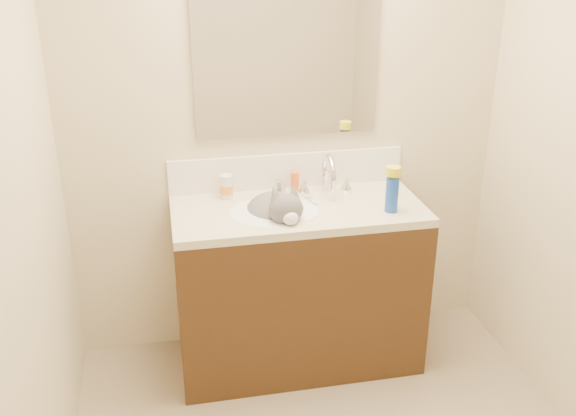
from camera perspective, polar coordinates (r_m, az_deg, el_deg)
name	(u,v)px	position (r m, az deg, el deg)	size (l,w,h in m)	color
room_shell	(369,140)	(1.96, 7.19, 6.06)	(2.24, 2.54, 2.52)	beige
vanity_cabinet	(298,289)	(3.26, 0.87, -7.20)	(1.20, 0.55, 0.82)	#392310
counter_slab	(298,211)	(3.06, 0.91, -0.24)	(1.20, 0.55, 0.04)	beige
basin	(275,225)	(3.03, -1.19, -1.51)	(0.45, 0.36, 0.14)	white
faucet	(328,177)	(3.19, 3.56, 2.73)	(0.28, 0.20, 0.21)	silver
cat	(278,215)	(3.03, -0.92, -0.61)	(0.37, 0.43, 0.33)	#555255
backsplash	(287,171)	(3.26, -0.06, 3.33)	(1.20, 0.02, 0.18)	white
mirror	(287,53)	(3.11, -0.07, 13.61)	(0.90, 0.02, 0.80)	white
pill_bottle	(226,187)	(3.15, -5.50, 1.91)	(0.06, 0.06, 0.12)	silver
pill_label	(226,189)	(3.16, -5.49, 1.69)	(0.07, 0.07, 0.04)	orange
silver_jar	(280,187)	(3.20, -0.75, 1.87)	(0.06, 0.06, 0.07)	#B7B7BC
amber_bottle	(295,181)	(3.23, 0.62, 2.40)	(0.04, 0.04, 0.10)	orange
toothbrush	(309,199)	(3.13, 1.92, 0.81)	(0.02, 0.15, 0.01)	silver
toothbrush_head	(309,199)	(3.13, 1.92, 0.85)	(0.02, 0.03, 0.02)	#61A8CE
spray_can	(392,195)	(3.01, 9.21, 1.17)	(0.06, 0.06, 0.17)	#1843AE
spray_cap	(393,171)	(2.97, 9.36, 3.27)	(0.07, 0.07, 0.04)	yellow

